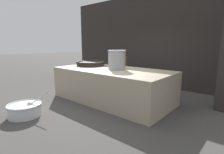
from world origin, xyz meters
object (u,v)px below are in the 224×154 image
object	(u,v)px
giant_wok_near	(90,63)
prep_bowl_vegetables	(25,109)
stock_pot	(117,60)
cook	(123,68)

from	to	relation	value
giant_wok_near	prep_bowl_vegetables	bearing A→B (deg)	-82.02
giant_wok_near	stock_pot	distance (m)	1.36
giant_wok_near	cook	world-z (taller)	cook
stock_pot	cook	xyz separation A→B (m)	(-0.76, 1.34, -0.49)
cook	prep_bowl_vegetables	distance (m)	3.82
cook	prep_bowl_vegetables	bearing A→B (deg)	72.88
giant_wok_near	stock_pot	world-z (taller)	stock_pot
stock_pot	cook	size ratio (longest dim) A/B	0.39
cook	giant_wok_near	bearing A→B (deg)	50.66
giant_wok_near	cook	bearing A→B (deg)	64.46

